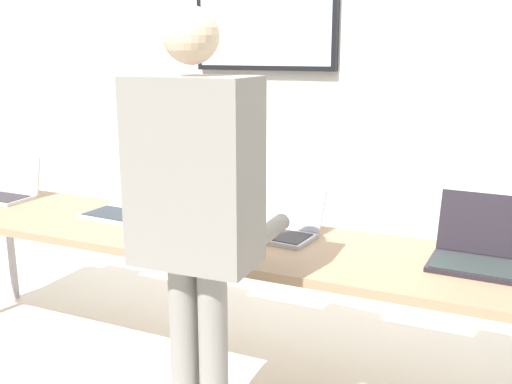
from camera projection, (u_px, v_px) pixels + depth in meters
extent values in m
cube|color=beige|center=(220.00, 375.00, 3.00)|extent=(8.00, 8.00, 0.04)
cube|color=beige|center=(301.00, 95.00, 3.69)|extent=(8.00, 0.06, 2.63)
cube|color=black|center=(265.00, 25.00, 3.63)|extent=(0.93, 0.05, 0.55)
cube|color=silver|center=(264.00, 24.00, 3.62)|extent=(0.87, 0.02, 0.49)
cube|color=#9B7A5A|center=(218.00, 239.00, 2.83)|extent=(3.51, 0.70, 0.04)
cylinder|color=gray|center=(11.00, 249.00, 3.80)|extent=(0.05, 0.05, 0.69)
cube|color=#B1B5B3|center=(2.00, 198.00, 3.49)|extent=(0.34, 0.23, 0.02)
cube|color=#322C32|center=(0.00, 197.00, 3.48)|extent=(0.31, 0.18, 0.00)
cube|color=#B1B5B3|center=(18.00, 174.00, 3.58)|extent=(0.34, 0.06, 0.22)
cube|color=silver|center=(18.00, 174.00, 3.59)|extent=(0.31, 0.05, 0.19)
cube|color=#B1B4B3|center=(118.00, 215.00, 3.13)|extent=(0.36, 0.27, 0.02)
cube|color=#2C3138|center=(117.00, 214.00, 3.12)|extent=(0.33, 0.22, 0.00)
cube|color=#B1B4B3|center=(136.00, 186.00, 3.23)|extent=(0.35, 0.09, 0.24)
cube|color=white|center=(136.00, 186.00, 3.23)|extent=(0.32, 0.07, 0.21)
cube|color=#AFAFB9|center=(273.00, 236.00, 2.79)|extent=(0.39, 0.26, 0.02)
cube|color=#2F2C2C|center=(272.00, 234.00, 2.77)|extent=(0.36, 0.21, 0.00)
cube|color=#AFAFB9|center=(288.00, 206.00, 2.89)|extent=(0.38, 0.13, 0.21)
cube|color=navy|center=(289.00, 206.00, 2.89)|extent=(0.35, 0.11, 0.18)
cube|color=black|center=(475.00, 266.00, 2.39)|extent=(0.37, 0.28, 0.02)
cube|color=#2A3331|center=(475.00, 265.00, 2.38)|extent=(0.34, 0.23, 0.00)
cube|color=black|center=(483.00, 224.00, 2.51)|extent=(0.36, 0.09, 0.25)
cube|color=#B2D6F1|center=(483.00, 224.00, 2.51)|extent=(0.34, 0.08, 0.23)
cylinder|color=gray|center=(185.00, 363.00, 2.27)|extent=(0.11, 0.11, 0.84)
cylinder|color=gray|center=(214.00, 370.00, 2.22)|extent=(0.11, 0.11, 0.84)
cube|color=gray|center=(194.00, 173.00, 2.07)|extent=(0.45, 0.27, 0.67)
sphere|color=beige|center=(191.00, 35.00, 1.96)|extent=(0.19, 0.19, 0.19)
cylinder|color=gray|center=(194.00, 223.00, 2.45)|extent=(0.08, 0.32, 0.07)
cylinder|color=gray|center=(268.00, 232.00, 2.33)|extent=(0.08, 0.32, 0.07)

